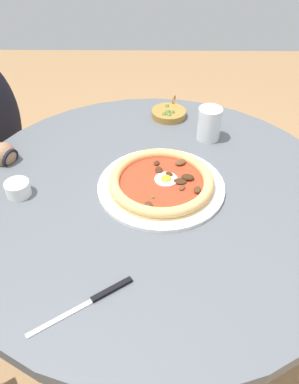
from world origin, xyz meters
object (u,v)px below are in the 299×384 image
(water_glass, at_px, (208,125))
(steak_knife, at_px, (96,297))
(olive_pan, at_px, (168,113))
(pizza_on_plate, at_px, (160,182))
(ramekin_capers, at_px, (17,188))
(dining_table, at_px, (152,223))

(water_glass, height_order, steak_knife, water_glass)
(water_glass, distance_m, olive_pan, 0.18)
(pizza_on_plate, distance_m, steak_knife, 0.36)
(ramekin_capers, bearing_deg, steak_knife, -142.62)
(dining_table, distance_m, ramekin_capers, 0.37)
(dining_table, xyz_separation_m, water_glass, (0.25, -0.17, 0.17))
(steak_knife, distance_m, olive_pan, 0.73)
(dining_table, height_order, olive_pan, olive_pan)
(olive_pan, bearing_deg, ramekin_capers, 135.77)
(dining_table, relative_size, ramekin_capers, 16.34)
(steak_knife, relative_size, ramekin_capers, 3.02)
(ramekin_capers, bearing_deg, water_glass, -61.90)
(dining_table, height_order, water_glass, water_glass)
(dining_table, bearing_deg, water_glass, -33.56)
(pizza_on_plate, xyz_separation_m, steak_knife, (-0.34, 0.13, -0.01))
(pizza_on_plate, distance_m, ramekin_capers, 0.37)
(dining_table, bearing_deg, ramekin_capers, 93.37)
(pizza_on_plate, bearing_deg, water_glass, -31.18)
(ramekin_capers, bearing_deg, pizza_on_plate, -85.06)
(steak_knife, relative_size, olive_pan, 1.38)
(olive_pan, bearing_deg, dining_table, 172.52)
(water_glass, bearing_deg, dining_table, 146.44)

